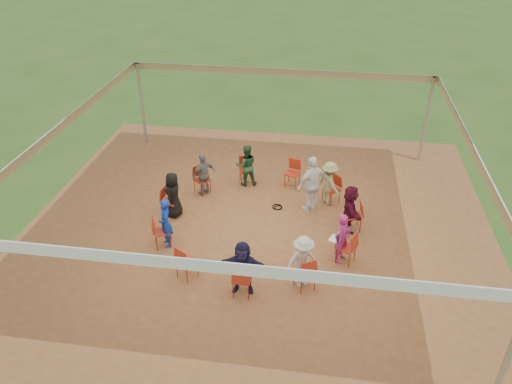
# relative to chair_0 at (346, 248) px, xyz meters

# --- Properties ---
(ground) EXTENTS (80.00, 80.00, 0.00)m
(ground) POSITION_rel_chair_0_xyz_m (-2.41, 1.08, -0.45)
(ground) COLOR #2D5119
(ground) RESTS_ON ground
(dirt_patch) EXTENTS (13.00, 13.00, 0.00)m
(dirt_patch) POSITION_rel_chair_0_xyz_m (-2.41, 1.08, -0.44)
(dirt_patch) COLOR brown
(dirt_patch) RESTS_ON ground
(tent) EXTENTS (10.33, 10.33, 3.00)m
(tent) POSITION_rel_chair_0_xyz_m (-2.41, 1.08, 1.92)
(tent) COLOR #B2B2B7
(tent) RESTS_ON ground
(chair_0) EXTENTS (0.57, 0.56, 0.90)m
(chair_0) POSITION_rel_chair_0_xyz_m (0.00, 0.00, 0.00)
(chair_0) COLOR #A72815
(chair_0) RESTS_ON ground
(chair_1) EXTENTS (0.50, 0.48, 0.90)m
(chair_1) POSITION_rel_chair_0_xyz_m (0.20, 1.47, 0.00)
(chair_1) COLOR #A72815
(chair_1) RESTS_ON ground
(chair_2) EXTENTS (0.61, 0.61, 0.90)m
(chair_2) POSITION_rel_chair_0_xyz_m (-0.42, 2.82, 0.00)
(chair_2) COLOR #A72815
(chair_2) RESTS_ON ground
(chair_3) EXTENTS (0.53, 0.54, 0.90)m
(chair_3) POSITION_rel_chair_0_xyz_m (-1.68, 3.62, 0.00)
(chair_3) COLOR #A72815
(chair_3) RESTS_ON ground
(chair_4) EXTENTS (0.53, 0.54, 0.90)m
(chair_4) POSITION_rel_chair_0_xyz_m (-3.16, 3.61, 0.00)
(chair_4) COLOR #A72815
(chair_4) RESTS_ON ground
(chair_5) EXTENTS (0.61, 0.61, 0.90)m
(chair_5) POSITION_rel_chair_0_xyz_m (-4.41, 2.80, 0.00)
(chair_5) COLOR #A72815
(chair_5) RESTS_ON ground
(chair_6) EXTENTS (0.49, 0.48, 0.90)m
(chair_6) POSITION_rel_chair_0_xyz_m (-5.02, 1.44, 0.00)
(chair_6) COLOR #A72815
(chair_6) RESTS_ON ground
(chair_7) EXTENTS (0.58, 0.57, 0.90)m
(chair_7) POSITION_rel_chair_0_xyz_m (-4.80, -0.03, 0.00)
(chair_7) COLOR #A72815
(chair_7) RESTS_ON ground
(chair_8) EXTENTS (0.59, 0.60, 0.90)m
(chair_8) POSITION_rel_chair_0_xyz_m (-3.82, -1.15, 0.00)
(chair_8) COLOR #A72815
(chair_8) RESTS_ON ground
(chair_9) EXTENTS (0.42, 0.44, 0.90)m
(chair_9) POSITION_rel_chair_0_xyz_m (-2.39, -1.56, 0.00)
(chair_9) COLOR #A72815
(chair_9) RESTS_ON ground
(chair_10) EXTENTS (0.59, 0.60, 0.90)m
(chair_10) POSITION_rel_chair_0_xyz_m (-0.97, -1.13, 0.00)
(chair_10) COLOR #A72815
(chair_10) RESTS_ON ground
(person_seated_0) EXTENTS (0.51, 0.59, 1.38)m
(person_seated_0) POSITION_rel_chair_0_xyz_m (-0.11, 0.05, 0.25)
(person_seated_0) COLOR #9C256A
(person_seated_0) RESTS_ON ground
(person_seated_1) EXTENTS (0.66, 1.34, 1.38)m
(person_seated_1) POSITION_rel_chair_0_xyz_m (0.08, 1.45, 0.25)
(person_seated_1) COLOR #460C20
(person_seated_1) RESTS_ON ground
(person_seated_2) EXTENTS (0.92, 0.96, 1.38)m
(person_seated_2) POSITION_rel_chair_0_xyz_m (-0.51, 2.74, 0.25)
(person_seated_2) COLOR #97905E
(person_seated_2) RESTS_ON ground
(person_seated_3) EXTENTS (0.75, 0.56, 1.38)m
(person_seated_3) POSITION_rel_chair_0_xyz_m (-3.13, 3.49, 0.25)
(person_seated_3) COLOR #20472A
(person_seated_3) RESTS_ON ground
(person_seated_4) EXTENTS (0.84, 0.88, 1.38)m
(person_seated_4) POSITION_rel_chair_0_xyz_m (-4.32, 2.72, 0.25)
(person_seated_4) COLOR slate
(person_seated_4) RESTS_ON ground
(person_seated_5) EXTENTS (0.47, 0.72, 1.38)m
(person_seated_5) POSITION_rel_chair_0_xyz_m (-4.90, 1.42, 0.25)
(person_seated_5) COLOR black
(person_seated_5) RESTS_ON ground
(person_seated_6) EXTENTS (0.51, 0.60, 1.38)m
(person_seated_6) POSITION_rel_chair_0_xyz_m (-4.69, 0.02, 0.25)
(person_seated_6) COLOR #0E30A3
(person_seated_6) RESTS_ON ground
(person_seated_7) EXTENTS (1.28, 0.49, 1.38)m
(person_seated_7) POSITION_rel_chair_0_xyz_m (-2.39, -1.44, 0.25)
(person_seated_7) COLOR #191639
(person_seated_7) RESTS_ON ground
(person_seated_8) EXTENTS (0.99, 0.86, 1.38)m
(person_seated_8) POSITION_rel_chair_0_xyz_m (-1.03, -1.03, 0.25)
(person_seated_8) COLOR beige
(person_seated_8) RESTS_ON ground
(standing_person) EXTENTS (1.13, 1.08, 1.76)m
(standing_person) POSITION_rel_chair_0_xyz_m (-1.00, 2.28, 0.44)
(standing_person) COLOR white
(standing_person) RESTS_ON ground
(cable_coil) EXTENTS (0.38, 0.38, 0.03)m
(cable_coil) POSITION_rel_chair_0_xyz_m (-1.99, 2.26, -0.43)
(cable_coil) COLOR black
(cable_coil) RESTS_ON ground
(laptop) EXTENTS (0.37, 0.40, 0.23)m
(laptop) POSITION_rel_chair_0_xyz_m (-0.26, 0.12, 0.20)
(laptop) COLOR #B7B7BC
(laptop) RESTS_ON ground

